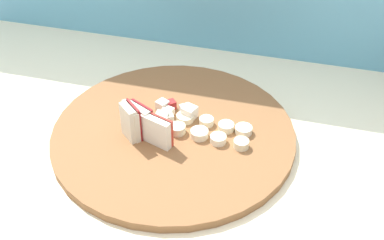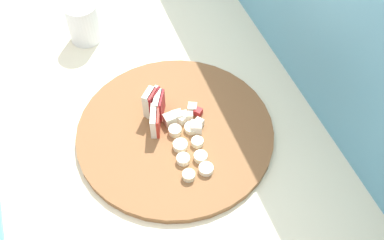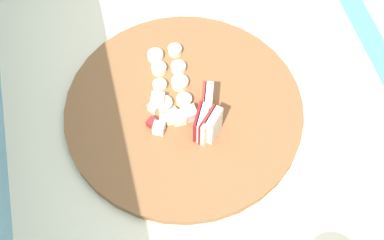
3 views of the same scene
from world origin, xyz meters
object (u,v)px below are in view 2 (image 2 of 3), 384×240
apple_dice_pile (186,118)px  small_jar (83,22)px  apple_wedge_fan (155,108)px  banana_slice_rows (190,150)px  cutting_board (175,132)px

apple_dice_pile → small_jar: (-0.34, -0.14, 0.02)m
small_jar → apple_wedge_fan: bearing=15.5°
banana_slice_rows → small_jar: 0.43m
cutting_board → small_jar: bearing=-162.2°
apple_dice_pile → banana_slice_rows: (0.07, -0.02, -0.00)m
small_jar → cutting_board: bearing=17.8°
cutting_board → apple_dice_pile: size_ratio=4.70×
banana_slice_rows → cutting_board: bearing=-170.8°
apple_dice_pile → banana_slice_rows: bearing=-13.5°
apple_dice_pile → banana_slice_rows: 0.08m
cutting_board → banana_slice_rows: (0.06, 0.01, 0.01)m
cutting_board → apple_dice_pile: (-0.01, 0.03, 0.02)m
apple_wedge_fan → apple_dice_pile: bearing=59.9°
apple_wedge_fan → small_jar: small_jar is taller
apple_dice_pile → small_jar: bearing=-157.5°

